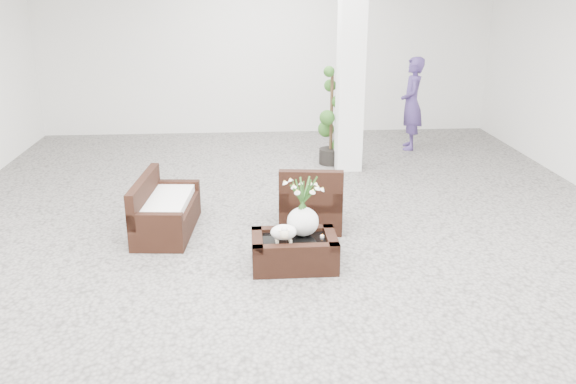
{
  "coord_description": "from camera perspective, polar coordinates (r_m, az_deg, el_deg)",
  "views": [
    {
      "loc": [
        -0.47,
        -6.52,
        2.86
      ],
      "look_at": [
        0.0,
        -0.1,
        0.62
      ],
      "focal_mm": 37.1,
      "sensor_mm": 36.0,
      "label": 1
    }
  ],
  "objects": [
    {
      "name": "sheep_figurine",
      "position": [
        6.19,
        -0.42,
        -4.04
      ],
      "size": [
        0.28,
        0.23,
        0.21
      ],
      "primitive_type": "ellipsoid",
      "color": "white",
      "rests_on": "coffee_table"
    },
    {
      "name": "shopper",
      "position": [
        11.13,
        11.77,
        8.3
      ],
      "size": [
        0.5,
        0.67,
        1.67
      ],
      "primitive_type": "imported",
      "rotation": [
        0.0,
        0.0,
        -1.75
      ],
      "color": "#463271",
      "rests_on": "ground"
    },
    {
      "name": "ground",
      "position": [
        7.13,
        -0.06,
        -4.45
      ],
      "size": [
        11.0,
        11.0,
        0.0
      ],
      "primitive_type": "plane",
      "color": "gray",
      "rests_on": "ground"
    },
    {
      "name": "planter_narcissus",
      "position": [
        6.28,
        1.45,
        -0.79
      ],
      "size": [
        0.44,
        0.44,
        0.8
      ],
      "primitive_type": null,
      "color": "white",
      "rests_on": "coffee_table"
    },
    {
      "name": "tealight",
      "position": [
        6.37,
        3.29,
        -4.24
      ],
      "size": [
        0.04,
        0.04,
        0.03
      ],
      "primitive_type": "cylinder",
      "color": "white",
      "rests_on": "coffee_table"
    },
    {
      "name": "loveseat",
      "position": [
        7.35,
        -11.59,
        -1.24
      ],
      "size": [
        0.73,
        1.34,
        0.69
      ],
      "primitive_type": "cube",
      "rotation": [
        0.0,
        0.0,
        1.48
      ],
      "color": "black",
      "rests_on": "ground"
    },
    {
      "name": "topiary",
      "position": [
        9.94,
        4.18,
        7.2
      ],
      "size": [
        0.43,
        0.43,
        1.61
      ],
      "primitive_type": null,
      "color": "#244A18",
      "rests_on": "ground"
    },
    {
      "name": "armchair",
      "position": [
        7.37,
        2.22,
        -0.28
      ],
      "size": [
        0.84,
        0.82,
        0.81
      ],
      "primitive_type": "cube",
      "rotation": [
        0.0,
        0.0,
        3.02
      ],
      "color": "black",
      "rests_on": "ground"
    },
    {
      "name": "column",
      "position": [
        9.53,
        6.06,
        12.39
      ],
      "size": [
        0.4,
        0.4,
        3.5
      ],
      "primitive_type": "cube",
      "color": "white",
      "rests_on": "ground"
    },
    {
      "name": "coffee_table",
      "position": [
        6.4,
        0.6,
        -5.81
      ],
      "size": [
        0.9,
        0.6,
        0.31
      ],
      "primitive_type": "cube",
      "color": "black",
      "rests_on": "ground"
    }
  ]
}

